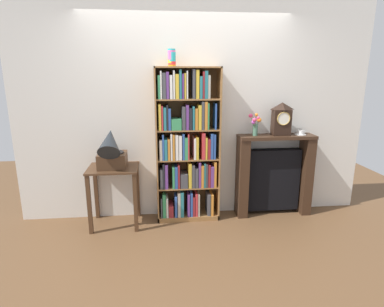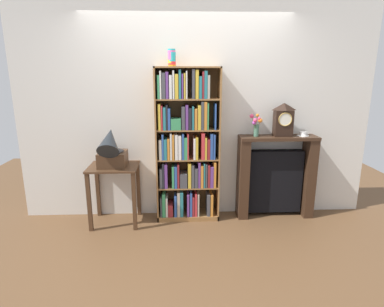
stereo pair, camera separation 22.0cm
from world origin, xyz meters
name	(u,v)px [view 1 (the left image)]	position (x,y,z in m)	size (l,w,h in m)	color
ground_plane	(189,222)	(0.00, 0.00, -0.01)	(7.41, 6.40, 0.02)	brown
wall_back	(195,112)	(0.11, 0.31, 1.34)	(4.41, 0.08, 2.68)	silver
bookshelf	(187,149)	(-0.01, 0.12, 0.91)	(0.77, 0.28, 1.88)	olive
cup_stack	(172,58)	(-0.18, 0.14, 1.98)	(0.09, 0.09, 0.19)	orange
side_table_left	(114,182)	(-0.90, 0.03, 0.55)	(0.58, 0.48, 0.73)	#472D1C
gramophone	(111,150)	(-0.90, -0.03, 0.95)	(0.32, 0.48, 0.54)	#472D1C
fireplace_mantel	(273,175)	(1.12, 0.16, 0.52)	(0.96, 0.27, 1.06)	#382316
mantel_clock	(281,119)	(1.17, 0.13, 1.26)	(0.22, 0.15, 0.41)	black
flower_vase	(255,124)	(0.83, 0.12, 1.20)	(0.14, 0.14, 0.28)	#4C7A60
teacup_with_saucer	(300,133)	(1.43, 0.13, 1.08)	(0.14, 0.14, 0.05)	white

